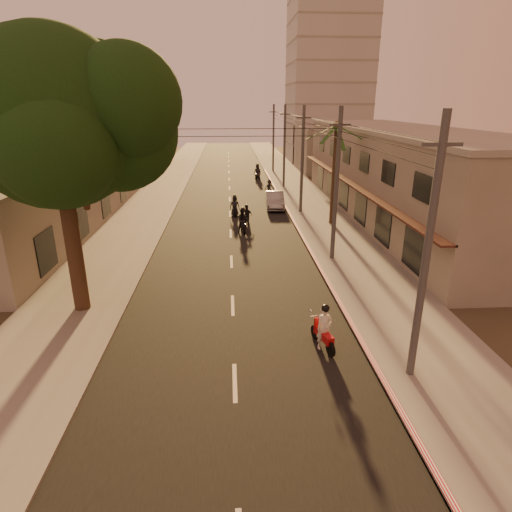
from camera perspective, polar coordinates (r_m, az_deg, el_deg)
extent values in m
plane|color=#383023|center=(18.84, -3.05, -9.31)|extent=(160.00, 160.00, 0.00)
cube|color=black|center=(37.60, -3.47, 5.65)|extent=(10.00, 140.00, 0.02)
cube|color=slate|center=(38.34, 7.87, 5.85)|extent=(5.00, 140.00, 0.12)
cube|color=slate|center=(38.32, -14.81, 5.37)|extent=(5.00, 140.00, 0.12)
cube|color=#AF121F|center=(33.15, 5.45, 3.82)|extent=(0.20, 60.00, 0.20)
cube|color=gray|center=(37.66, 18.62, 10.11)|extent=(8.00, 34.00, 7.00)
cube|color=gray|center=(37.28, 19.25, 15.64)|extent=(8.20, 34.20, 0.30)
cube|color=#3F1F19|center=(36.33, 12.16, 9.74)|extent=(0.80, 34.00, 0.12)
cube|color=gray|center=(34.16, -27.83, 6.25)|extent=(8.00, 24.00, 5.00)
cube|color=gray|center=(33.75, -28.54, 10.53)|extent=(8.20, 24.20, 0.20)
cube|color=#B7B5B2|center=(74.39, 9.61, 23.23)|extent=(12.00, 12.00, 28.00)
cylinder|color=black|center=(20.67, -23.09, 0.83)|extent=(0.70, 0.70, 6.00)
cylinder|color=black|center=(20.09, -21.70, 9.38)|extent=(1.22, 2.17, 3.04)
cylinder|color=black|center=(19.89, -26.24, 9.25)|extent=(1.31, 1.49, 2.73)
sphere|color=black|center=(19.75, -25.29, 16.10)|extent=(7.20, 7.20, 7.20)
sphere|color=black|center=(20.08, -17.99, 15.57)|extent=(5.20, 5.20, 5.20)
sphere|color=black|center=(21.18, -29.07, 14.84)|extent=(4.80, 4.80, 4.80)
sphere|color=black|center=(17.91, -25.06, 13.02)|extent=(4.60, 4.60, 4.60)
sphere|color=black|center=(18.40, -16.98, 19.13)|extent=(4.40, 4.40, 4.40)
sphere|color=black|center=(21.65, -20.28, 19.83)|extent=(4.40, 4.40, 4.40)
cylinder|color=black|center=(33.88, 10.33, 10.36)|extent=(0.32, 0.32, 7.60)
sphere|color=black|center=(33.49, 10.74, 16.78)|extent=(0.60, 0.60, 0.60)
cylinder|color=#38383A|center=(14.71, 21.76, -0.11)|extent=(0.26, 0.26, 9.00)
cube|color=#38383A|center=(14.00, 23.60, 13.49)|extent=(1.20, 0.12, 0.12)
cylinder|color=#38383A|center=(25.68, 10.65, 9.00)|extent=(0.26, 0.26, 9.00)
cube|color=#38383A|center=(25.29, 11.17, 16.80)|extent=(1.20, 0.12, 0.12)
cylinder|color=#38383A|center=(37.30, 6.19, 12.48)|extent=(0.26, 0.26, 9.00)
cube|color=#38383A|center=(37.02, 6.39, 17.86)|extent=(1.20, 0.12, 0.12)
cylinder|color=#38383A|center=(49.10, 3.81, 14.27)|extent=(0.26, 0.26, 9.00)
cube|color=#38383A|center=(48.89, 3.90, 18.36)|extent=(1.20, 0.12, 0.12)
cylinder|color=#38383A|center=(60.97, 2.33, 15.36)|extent=(0.26, 0.26, 9.00)
cube|color=#38383A|center=(60.81, 2.38, 18.65)|extent=(1.20, 0.12, 0.12)
cube|color=gray|center=(63.36, 9.47, 13.92)|extent=(8.00, 14.00, 6.00)
cube|color=gray|center=(52.82, -19.30, 11.11)|extent=(8.00, 14.00, 4.40)
cube|color=gray|center=(70.11, -15.61, 14.43)|extent=(8.00, 14.00, 7.00)
cylinder|color=black|center=(17.91, 7.88, -10.05)|extent=(0.26, 0.61, 0.60)
cylinder|color=black|center=(16.89, 9.91, -12.14)|extent=(0.26, 0.61, 0.60)
cube|color=#AA0D13|center=(17.19, 9.04, -10.37)|extent=(0.59, 1.21, 0.32)
cube|color=#AA0D13|center=(17.52, 8.26, -9.10)|extent=(0.34, 0.19, 0.64)
cylinder|color=silver|center=(17.45, 8.13, -7.83)|extent=(0.58, 0.19, 0.04)
imported|color=beige|center=(17.04, 9.09, -9.46)|extent=(0.87, 0.76, 1.80)
sphere|color=black|center=(16.64, 9.25, -6.91)|extent=(0.32, 0.32, 0.32)
sphere|color=silver|center=(17.18, 7.30, -7.23)|extent=(0.13, 0.13, 0.13)
sphere|color=silver|center=(17.43, 9.09, -6.92)|extent=(0.13, 0.13, 0.13)
cylinder|color=black|center=(32.68, -1.91, 4.04)|extent=(0.17, 0.61, 0.60)
cylinder|color=black|center=(31.40, -1.59, 3.38)|extent=(0.17, 0.61, 0.60)
cube|color=black|center=(31.88, -1.74, 4.18)|extent=(0.42, 1.21, 0.32)
cube|color=black|center=(32.35, -1.87, 4.70)|extent=(0.33, 0.14, 0.65)
cylinder|color=silver|center=(32.38, -1.91, 5.41)|extent=(0.59, 0.10, 0.04)
imported|color=black|center=(31.80, -1.75, 4.72)|extent=(1.01, 0.86, 1.81)
sphere|color=black|center=(31.59, -1.76, 6.21)|extent=(0.32, 0.32, 0.32)
cylinder|color=black|center=(34.68, -1.06, 4.89)|extent=(0.21, 0.52, 0.52)
cylinder|color=black|center=(33.58, -1.42, 4.40)|extent=(0.21, 0.52, 0.52)
cube|color=black|center=(34.00, -1.26, 5.02)|extent=(0.48, 1.04, 0.28)
cube|color=black|center=(34.40, -1.12, 5.44)|extent=(0.29, 0.15, 0.55)
cylinder|color=silver|center=(34.43, -1.09, 6.00)|extent=(0.50, 0.15, 0.04)
imported|color=black|center=(33.93, -1.27, 5.46)|extent=(1.07, 0.78, 1.55)
sphere|color=black|center=(33.76, -1.27, 6.65)|extent=(0.28, 0.28, 0.28)
cylinder|color=black|center=(37.53, -2.93, 6.07)|extent=(0.14, 0.58, 0.58)
cylinder|color=black|center=(36.29, -2.77, 5.60)|extent=(0.14, 0.58, 0.58)
cube|color=black|center=(36.77, -2.85, 6.23)|extent=(0.36, 1.15, 0.31)
cube|color=black|center=(37.23, -2.91, 6.64)|extent=(0.31, 0.12, 0.62)
cylinder|color=silver|center=(37.27, -2.94, 7.22)|extent=(0.57, 0.07, 0.04)
imported|color=black|center=(36.70, -2.86, 6.68)|extent=(0.91, 0.65, 1.73)
sphere|color=black|center=(36.53, -2.88, 7.92)|extent=(0.31, 0.31, 0.31)
cylinder|color=black|center=(46.35, 1.66, 8.67)|extent=(0.12, 0.51, 0.50)
cylinder|color=black|center=(45.26, 1.88, 8.40)|extent=(0.12, 0.51, 0.50)
cube|color=black|center=(45.69, 1.78, 8.82)|extent=(0.32, 1.00, 0.27)
cube|color=black|center=(46.10, 1.70, 9.09)|extent=(0.27, 0.11, 0.54)
cylinder|color=silver|center=(46.15, 1.68, 9.50)|extent=(0.50, 0.07, 0.04)
imported|color=black|center=(45.64, 1.79, 9.14)|extent=(1.05, 0.69, 1.51)
sphere|color=black|center=(45.52, 1.80, 10.02)|extent=(0.27, 0.27, 0.27)
imported|color=gray|center=(39.55, 2.53, 7.46)|extent=(2.00, 4.65, 1.48)
cylinder|color=black|center=(55.70, 0.41, 10.62)|extent=(0.31, 0.63, 0.62)
cylinder|color=black|center=(54.38, 0.03, 10.39)|extent=(0.31, 0.63, 0.62)
cube|color=black|center=(54.91, 0.20, 10.80)|extent=(0.69, 1.26, 0.33)
cube|color=black|center=(55.42, 0.35, 11.06)|extent=(0.35, 0.21, 0.67)
cylinder|color=silver|center=(55.49, 0.39, 11.48)|extent=(0.59, 0.24, 0.04)
imported|color=black|center=(54.86, 0.20, 11.14)|extent=(1.28, 1.15, 1.87)
sphere|color=black|center=(54.74, 0.20, 12.05)|extent=(0.33, 0.33, 0.33)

